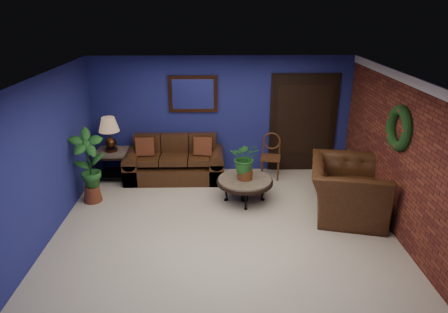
{
  "coord_description": "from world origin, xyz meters",
  "views": [
    {
      "loc": [
        -0.12,
        -5.75,
        3.51
      ],
      "look_at": [
        0.01,
        0.55,
        1.06
      ],
      "focal_mm": 32.0,
      "sensor_mm": 36.0,
      "label": 1
    }
  ],
  "objects_px": {
    "sofa": "(175,164)",
    "coffee_table": "(245,182)",
    "armchair": "(347,189)",
    "table_lamp": "(109,130)",
    "side_chair": "(271,153)",
    "end_table": "(112,157)"
  },
  "relations": [
    {
      "from": "end_table",
      "to": "table_lamp",
      "type": "bearing_deg",
      "value": -45.0
    },
    {
      "from": "table_lamp",
      "to": "sofa",
      "type": "bearing_deg",
      "value": 1.18
    },
    {
      "from": "coffee_table",
      "to": "side_chair",
      "type": "height_order",
      "value": "side_chair"
    },
    {
      "from": "side_chair",
      "to": "armchair",
      "type": "distance_m",
      "value": 2.01
    },
    {
      "from": "table_lamp",
      "to": "armchair",
      "type": "bearing_deg",
      "value": -19.76
    },
    {
      "from": "end_table",
      "to": "side_chair",
      "type": "distance_m",
      "value": 3.34
    },
    {
      "from": "side_chair",
      "to": "armchair",
      "type": "height_order",
      "value": "side_chair"
    },
    {
      "from": "sofa",
      "to": "coffee_table",
      "type": "distance_m",
      "value": 1.78
    },
    {
      "from": "sofa",
      "to": "armchair",
      "type": "distance_m",
      "value": 3.54
    },
    {
      "from": "side_chair",
      "to": "armchair",
      "type": "relative_size",
      "value": 0.65
    },
    {
      "from": "sofa",
      "to": "armchair",
      "type": "height_order",
      "value": "armchair"
    },
    {
      "from": "table_lamp",
      "to": "armchair",
      "type": "relative_size",
      "value": 0.48
    },
    {
      "from": "armchair",
      "to": "sofa",
      "type": "bearing_deg",
      "value": 76.28
    },
    {
      "from": "coffee_table",
      "to": "side_chair",
      "type": "xyz_separation_m",
      "value": [
        0.63,
        1.14,
        0.14
      ]
    },
    {
      "from": "sofa",
      "to": "table_lamp",
      "type": "distance_m",
      "value": 1.52
    },
    {
      "from": "side_chair",
      "to": "armchair",
      "type": "xyz_separation_m",
      "value": [
        1.11,
        -1.67,
        -0.06
      ]
    },
    {
      "from": "coffee_table",
      "to": "end_table",
      "type": "distance_m",
      "value": 2.91
    },
    {
      "from": "end_table",
      "to": "side_chair",
      "type": "height_order",
      "value": "side_chair"
    },
    {
      "from": "coffee_table",
      "to": "armchair",
      "type": "xyz_separation_m",
      "value": [
        1.75,
        -0.52,
        0.08
      ]
    },
    {
      "from": "end_table",
      "to": "side_chair",
      "type": "relative_size",
      "value": 0.72
    },
    {
      "from": "sofa",
      "to": "end_table",
      "type": "distance_m",
      "value": 1.32
    },
    {
      "from": "sofa",
      "to": "coffee_table",
      "type": "relative_size",
      "value": 1.95
    }
  ]
}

